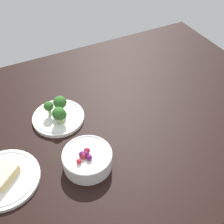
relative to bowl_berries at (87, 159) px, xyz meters
The scene contains 4 objects.
dining_table 24.76cm from the bowl_berries, 44.35° to the left, with size 144.08×104.12×4.00cm, color black.
bowl_berries is the anchor object (origin of this frame).
plate_sandwich 26.52cm from the bowl_berries, 166.17° to the left, with size 22.47×22.47×4.44cm.
plate_broccoli 24.25cm from the bowl_berries, 93.76° to the left, with size 19.53×19.53×8.83cm.
Camera 1 is at (-34.89, -69.73, 80.99)cm, focal length 45.44 mm.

